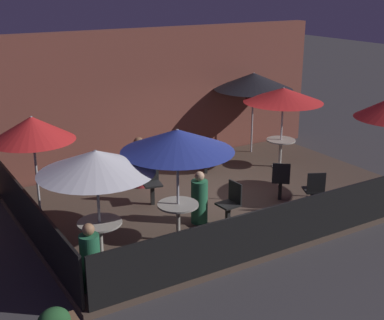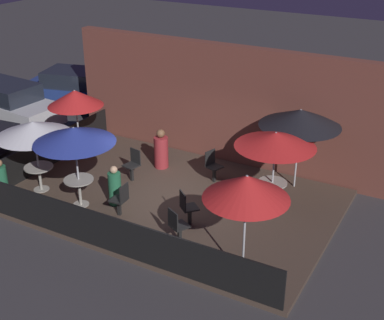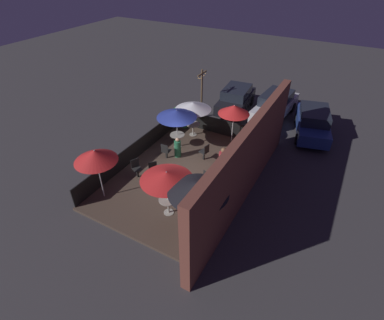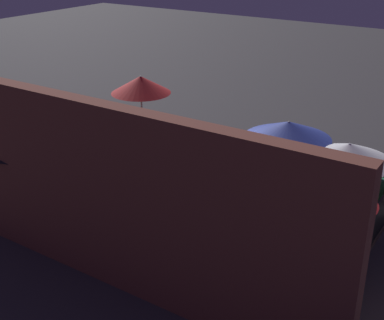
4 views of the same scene
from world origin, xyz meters
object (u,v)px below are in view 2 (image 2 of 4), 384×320
dining_table_1 (272,188)px  patron_1 (2,181)px  patio_chair_4 (121,199)px  patio_umbrella_5 (247,187)px  dining_table_2 (39,171)px  patio_umbrella_3 (75,98)px  patio_umbrella_1 (276,139)px  patron_0 (115,187)px  dining_table_0 (79,185)px  patio_chair_2 (213,165)px  patio_umbrella_2 (33,129)px  parked_car_1 (6,103)px  patio_umbrella_0 (74,135)px  patio_umbrella_4 (300,118)px  patio_chair_1 (133,164)px  patron_2 (161,151)px  patio_chair_3 (187,207)px  patio_chair_0 (177,225)px  parked_car_2 (77,89)px

dining_table_1 → patron_1: patron_1 is taller
patron_1 → patio_chair_4: bearing=123.8°
patio_umbrella_5 → patron_1: (-7.16, -0.01, -1.67)m
dining_table_2 → patio_chair_4: patio_chair_4 is taller
patio_umbrella_3 → patio_umbrella_1: bearing=-0.5°
patio_umbrella_1 → patio_chair_4: 4.23m
patio_umbrella_3 → patron_0: patio_umbrella_3 is taller
dining_table_0 → patron_1: size_ratio=0.67×
patio_chair_2 → patron_1: bearing=-123.7°
patio_chair_2 → patio_chair_4: size_ratio=1.03×
patio_umbrella_1 → patron_1: 7.45m
patio_umbrella_2 → patio_chair_4: (2.84, -0.05, -1.36)m
parked_car_1 → patio_umbrella_0: bearing=-24.3°
patio_umbrella_3 → dining_table_2: 2.71m
patio_umbrella_1 → patio_umbrella_4: 1.47m
patio_umbrella_3 → patio_chair_1: (2.40, -0.50, -1.46)m
patio_umbrella_4 → patron_2: patio_umbrella_4 is taller
patio_umbrella_2 → patio_chair_4: patio_umbrella_2 is taller
dining_table_0 → patio_umbrella_5: bearing=-8.4°
patio_umbrella_3 → patio_chair_4: 4.29m
patio_umbrella_2 → patron_0: bearing=8.9°
dining_table_0 → dining_table_2: bearing=175.2°
patio_umbrella_5 → patio_chair_3: bearing=148.7°
patio_umbrella_0 → parked_car_1: patio_umbrella_0 is taller
patio_chair_2 → patron_2: 1.81m
patio_chair_1 → parked_car_1: size_ratio=0.20×
patio_umbrella_0 → patio_chair_2: 4.15m
patio_chair_4 → parked_car_1: size_ratio=0.20×
patio_umbrella_2 → patio_chair_3: bearing=4.9°
patio_umbrella_4 → patio_umbrella_2: bearing=-149.5°
patio_umbrella_1 → patio_chair_4: (-3.25, -2.26, -1.48)m
patio_umbrella_3 → patio_chair_2: size_ratio=2.39×
patio_umbrella_4 → patio_chair_2: bearing=-159.4°
patio_umbrella_1 → patron_0: size_ratio=1.93×
patio_chair_0 → patio_chair_2: size_ratio=1.00×
patio_umbrella_1 → dining_table_1: size_ratio=2.80×
dining_table_0 → parked_car_2: 8.06m
patio_umbrella_4 → dining_table_0: patio_umbrella_4 is taller
dining_table_0 → dining_table_1: (4.54, 2.34, -0.01)m
patio_chair_3 → patio_chair_4: size_ratio=1.02×
patio_chair_0 → patio_chair_3: bearing=40.3°
patio_umbrella_3 → dining_table_0: size_ratio=2.83×
patio_umbrella_0 → patio_umbrella_3: patio_umbrella_0 is taller
dining_table_1 → patio_chair_2: bearing=163.0°
patio_umbrella_0 → patio_chair_2: (2.48, 2.97, -1.52)m
patio_umbrella_3 → patio_umbrella_4: bearing=11.8°
dining_table_1 → patio_chair_3: size_ratio=0.83×
patio_umbrella_1 → patio_umbrella_4: patio_umbrella_4 is taller
patio_chair_0 → patio_umbrella_5: bearing=-76.0°
patio_umbrella_0 → patio_chair_0: 3.57m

